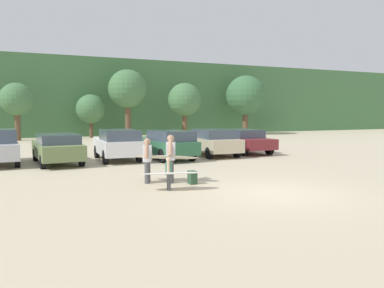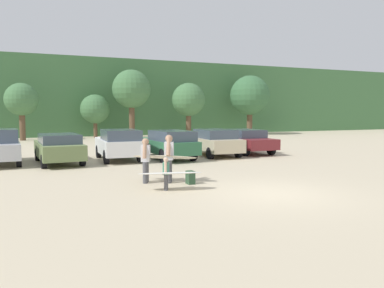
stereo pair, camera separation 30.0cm
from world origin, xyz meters
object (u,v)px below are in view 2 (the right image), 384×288
at_px(person_companion, 146,158).
at_px(surfboard_cream, 164,157).
at_px(parked_car_olive_green, 59,148).
at_px(backpack_dropped, 190,177).
at_px(parked_car_maroon, 245,140).
at_px(parked_car_forest_green, 167,143).
at_px(person_child, 166,172).
at_px(parked_car_white, 119,144).
at_px(surfboard_white, 170,173).
at_px(person_adult, 169,156).
at_px(parked_car_champagne, 214,142).

bearing_deg(person_companion, surfboard_cream, -166.98).
bearing_deg(parked_car_olive_green, backpack_dropped, -156.37).
height_order(parked_car_olive_green, parked_car_maroon, parked_car_olive_green).
bearing_deg(surfboard_cream, backpack_dropped, 168.74).
bearing_deg(parked_car_forest_green, parked_car_maroon, -84.77).
distance_m(person_child, surfboard_cream, 1.44).
xyz_separation_m(parked_car_white, surfboard_cream, (0.27, -6.59, 0.03)).
relative_size(person_child, backpack_dropped, 2.34).
bearing_deg(backpack_dropped, surfboard_cream, 134.48).
distance_m(parked_car_white, parked_car_maroon, 7.84).
bearing_deg(surfboard_white, surfboard_cream, -87.64).
distance_m(parked_car_white, surfboard_white, 8.05).
bearing_deg(backpack_dropped, parked_car_olive_green, 118.06).
distance_m(parked_car_maroon, backpack_dropped, 10.47).
relative_size(parked_car_olive_green, surfboard_cream, 2.03).
bearing_deg(person_adult, parked_car_white, -63.12).
bearing_deg(parked_car_champagne, surfboard_cream, 142.94).
bearing_deg(backpack_dropped, parked_car_maroon, 49.04).
height_order(parked_car_forest_green, surfboard_cream, parked_car_forest_green).
distance_m(parked_car_olive_green, parked_car_forest_green, 5.43).
distance_m(parked_car_olive_green, parked_car_white, 2.91).
bearing_deg(parked_car_white, parked_car_maroon, -84.59).
relative_size(parked_car_olive_green, backpack_dropped, 10.42).
xyz_separation_m(parked_car_champagne, person_adult, (-5.04, -6.73, 0.15)).
xyz_separation_m(surfboard_cream, surfboard_white, (-0.29, -1.46, -0.34)).
distance_m(person_companion, backpack_dropped, 1.72).
distance_m(person_child, person_companion, 1.52).
relative_size(parked_car_white, parked_car_champagne, 0.98).
relative_size(parked_car_white, surfboard_cream, 1.77).
relative_size(parked_car_maroon, backpack_dropped, 10.21).
xyz_separation_m(person_companion, surfboard_white, (0.36, -1.58, -0.34)).
relative_size(parked_car_champagne, surfboard_white, 1.96).
bearing_deg(person_child, parked_car_forest_green, -85.66).
distance_m(parked_car_olive_green, person_companion, 6.92).
bearing_deg(parked_car_champagne, person_adult, 144.20).
height_order(parked_car_forest_green, parked_car_champagne, parked_car_forest_green).
relative_size(parked_car_olive_green, parked_car_forest_green, 0.97).
xyz_separation_m(parked_car_olive_green, surfboard_cream, (3.18, -6.56, 0.12)).
relative_size(parked_car_forest_green, person_companion, 3.09).
relative_size(parked_car_champagne, person_companion, 2.66).
bearing_deg(person_companion, parked_car_champagne, -108.41).
bearing_deg(backpack_dropped, person_child, -149.90).
xyz_separation_m(person_adult, surfboard_cream, (-0.12, 0.15, -0.06)).
height_order(person_adult, surfboard_cream, person_adult).
bearing_deg(parked_car_maroon, surfboard_cream, 134.59).
bearing_deg(person_child, person_companion, -56.69).
relative_size(parked_car_champagne, parked_car_maroon, 0.91).
height_order(surfboard_white, backpack_dropped, surfboard_white).
relative_size(parked_car_forest_green, backpack_dropped, 10.76).
bearing_deg(parked_car_maroon, surfboard_white, 138.79).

